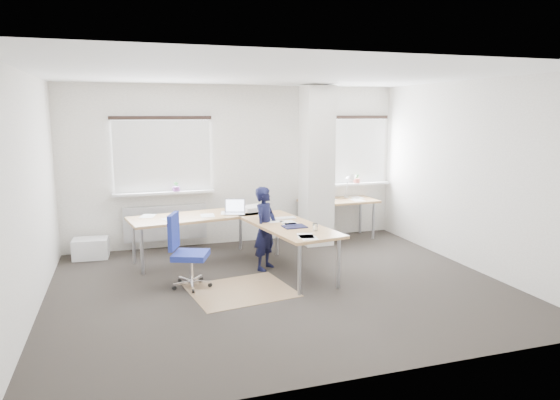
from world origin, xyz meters
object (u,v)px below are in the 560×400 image
object	(u,v)px
desk_main	(242,222)
person	(265,228)
desk_side	(338,202)
task_chair	(188,267)

from	to	relation	value
desk_main	person	xyz separation A→B (m)	(0.29, -0.25, -0.07)
desk_main	person	world-z (taller)	person
person	desk_main	bearing A→B (deg)	92.59
desk_main	desk_side	world-z (taller)	desk_side
desk_side	task_chair	bearing A→B (deg)	-150.70
desk_side	person	bearing A→B (deg)	-144.68
desk_side	person	size ratio (longest dim) A/B	1.14
desk_side	person	xyz separation A→B (m)	(-1.80, -1.37, -0.06)
desk_main	desk_side	xyz separation A→B (m)	(2.09, 1.12, -0.01)
desk_main	task_chair	xyz separation A→B (m)	(-0.92, -0.71, -0.41)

